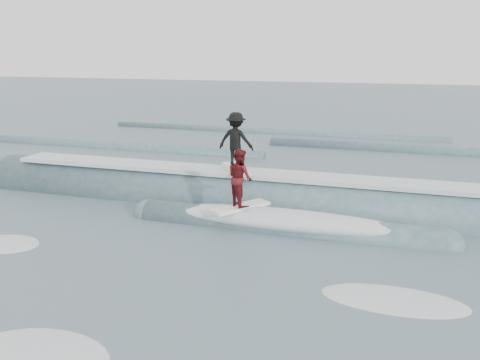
% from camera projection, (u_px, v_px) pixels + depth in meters
% --- Properties ---
extents(ground, '(160.00, 160.00, 0.00)m').
position_uv_depth(ground, '(175.00, 269.00, 13.01)').
color(ground, '#41565E').
rests_on(ground, ground).
extents(breaking_wave, '(22.14, 3.89, 2.22)m').
position_uv_depth(breaking_wave, '(254.00, 206.00, 18.08)').
color(breaking_wave, '#36555B').
rests_on(breaking_wave, ground).
extents(surfer_black, '(1.57, 1.97, 1.99)m').
position_uv_depth(surfer_black, '(236.00, 142.00, 18.09)').
color(surfer_black, white).
rests_on(surfer_black, ground).
extents(surfer_red, '(1.53, 1.98, 1.84)m').
position_uv_depth(surfer_red, '(240.00, 181.00, 15.97)').
color(surfer_red, white).
rests_on(surfer_red, ground).
extents(whitewater, '(12.94, 6.84, 0.10)m').
position_uv_depth(whitewater, '(230.00, 343.00, 9.69)').
color(whitewater, white).
rests_on(whitewater, ground).
extents(far_swells, '(43.30, 8.65, 0.80)m').
position_uv_depth(far_swells, '(288.00, 146.00, 29.73)').
color(far_swells, '#36555B').
rests_on(far_swells, ground).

